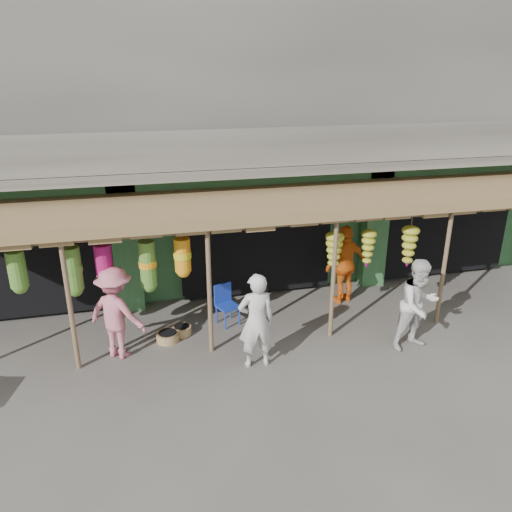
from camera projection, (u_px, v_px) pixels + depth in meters
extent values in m
plane|color=#514C47|center=(281.00, 336.00, 10.38)|extent=(80.00, 80.00, 0.00)
cube|color=gray|center=(231.00, 77.00, 13.12)|extent=(16.00, 6.00, 4.00)
cube|color=#2D6033|center=(232.00, 204.00, 14.51)|extent=(16.00, 5.70, 3.00)
cube|color=gray|center=(262.00, 169.00, 10.73)|extent=(16.00, 0.90, 0.22)
cube|color=gray|center=(267.00, 148.00, 10.19)|extent=(16.00, 0.10, 0.80)
cube|color=#2D6033|center=(258.00, 181.00, 11.22)|extent=(16.00, 0.35, 0.35)
cube|color=yellow|center=(19.00, 199.00, 10.07)|extent=(1.70, 0.06, 0.55)
cube|color=#B21414|center=(18.00, 200.00, 10.03)|extent=(1.30, 0.02, 0.30)
cube|color=black|center=(38.00, 247.00, 11.50)|extent=(3.60, 2.00, 2.50)
cube|color=black|center=(249.00, 231.00, 12.62)|extent=(3.60, 2.00, 2.50)
cube|color=black|center=(425.00, 218.00, 13.74)|extent=(3.60, 2.00, 2.50)
cube|color=#2D6033|center=(126.00, 248.00, 11.03)|extent=(0.60, 0.35, 3.00)
cube|color=#2D6033|center=(375.00, 228.00, 12.38)|extent=(0.60, 0.35, 3.00)
cylinder|color=brown|center=(70.00, 305.00, 8.84)|extent=(0.09, 0.09, 2.60)
cylinder|color=brown|center=(209.00, 291.00, 9.40)|extent=(0.09, 0.09, 2.60)
cylinder|color=brown|center=(333.00, 278.00, 9.96)|extent=(0.09, 0.09, 2.60)
cylinder|color=brown|center=(444.00, 267.00, 10.52)|extent=(0.09, 0.09, 2.60)
cylinder|color=brown|center=(274.00, 226.00, 9.25)|extent=(12.90, 0.08, 0.08)
cylinder|color=brown|center=(122.00, 238.00, 9.05)|extent=(5.50, 0.06, 0.06)
cube|color=brown|center=(271.00, 201.00, 10.24)|extent=(14.00, 2.70, 0.22)
cylinder|color=#1A36AC|center=(225.00, 321.00, 10.59)|extent=(0.04, 0.04, 0.40)
cylinder|color=#1A36AC|center=(239.00, 316.00, 10.78)|extent=(0.04, 0.04, 0.40)
cylinder|color=#1A36AC|center=(217.00, 315.00, 10.86)|extent=(0.04, 0.04, 0.40)
cylinder|color=#1A36AC|center=(231.00, 310.00, 11.06)|extent=(0.04, 0.04, 0.40)
cube|color=#1A36AC|center=(228.00, 306.00, 10.75)|extent=(0.54, 0.54, 0.05)
cube|color=#1A36AC|center=(223.00, 293.00, 10.81)|extent=(0.41, 0.19, 0.45)
cylinder|color=brown|center=(168.00, 337.00, 10.20)|extent=(0.61, 0.61, 0.18)
cylinder|color=olive|center=(182.00, 330.00, 10.44)|extent=(0.50, 0.50, 0.18)
imported|color=silver|center=(256.00, 321.00, 9.08)|extent=(0.68, 0.45, 1.86)
imported|color=silver|center=(419.00, 305.00, 9.67)|extent=(1.02, 0.86, 1.86)
imported|color=orange|center=(345.00, 264.00, 11.60)|extent=(1.20, 0.77, 1.89)
imported|color=#CD6C7E|center=(116.00, 313.00, 9.40)|extent=(1.37, 1.23, 1.84)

